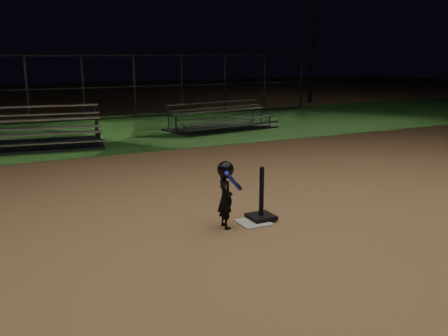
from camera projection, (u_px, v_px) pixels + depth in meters
ground at (253, 223)px, 7.33m from camera, size 80.00×80.00×0.00m
grass_strip at (103, 131)px, 16.05m from camera, size 60.00×8.00×0.01m
home_plate at (253, 223)px, 7.33m from camera, size 0.45×0.45×0.02m
batting_tee at (261, 209)px, 7.44m from camera, size 0.38×0.38×0.81m
child_batter at (226, 193)px, 7.04m from camera, size 0.47×0.52×1.00m
bleacher_left at (18, 140)px, 13.19m from camera, size 4.66×2.72×1.08m
bleacher_right at (221, 124)px, 16.54m from camera, size 3.88×2.31×0.90m
backstop_fence at (83, 88)px, 18.39m from camera, size 20.08×0.08×2.50m
light_pole_right at (314, 4)px, 24.44m from camera, size 0.90×0.53×8.30m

